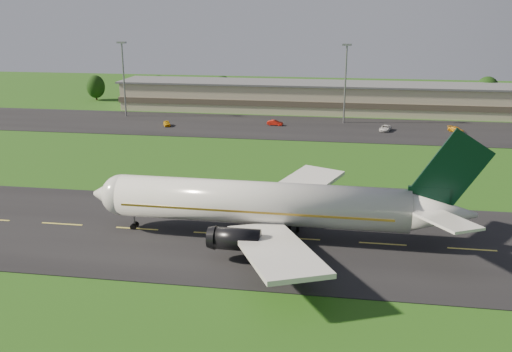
# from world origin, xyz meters

# --- Properties ---
(ground) EXTENTS (360.00, 360.00, 0.00)m
(ground) POSITION_xyz_m (0.00, 0.00, 0.00)
(ground) COLOR #1C4310
(ground) RESTS_ON ground
(taxiway) EXTENTS (220.00, 30.00, 0.10)m
(taxiway) POSITION_xyz_m (0.00, 0.00, 0.05)
(taxiway) COLOR black
(taxiway) RESTS_ON ground
(apron) EXTENTS (260.00, 30.00, 0.10)m
(apron) POSITION_xyz_m (0.00, 72.00, 0.05)
(apron) COLOR black
(apron) RESTS_ON ground
(airliner) EXTENTS (51.25, 42.18, 15.57)m
(airliner) POSITION_xyz_m (-4.07, -0.01, 4.66)
(airliner) COLOR silver
(airliner) RESTS_ON ground
(terminal) EXTENTS (145.00, 16.00, 8.40)m
(terminal) POSITION_xyz_m (6.40, 96.18, 3.99)
(terminal) COLOR #C4B595
(terminal) RESTS_ON ground
(light_mast_west) EXTENTS (2.40, 1.20, 20.35)m
(light_mast_west) POSITION_xyz_m (-55.00, 80.00, 12.74)
(light_mast_west) COLOR gray
(light_mast_west) RESTS_ON ground
(light_mast_centre) EXTENTS (2.40, 1.20, 20.35)m
(light_mast_centre) POSITION_xyz_m (5.00, 80.00, 12.74)
(light_mast_centre) COLOR gray
(light_mast_centre) RESTS_ON ground
(tree_line) EXTENTS (200.21, 8.97, 10.44)m
(tree_line) POSITION_xyz_m (45.39, 105.94, 5.08)
(tree_line) COLOR black
(tree_line) RESTS_ON ground
(service_vehicle_a) EXTENTS (3.04, 4.21, 1.33)m
(service_vehicle_a) POSITION_xyz_m (-39.49, 68.31, 0.77)
(service_vehicle_a) COLOR #D99F0C
(service_vehicle_a) RESTS_ON apron
(service_vehicle_b) EXTENTS (4.18, 1.93, 1.33)m
(service_vehicle_b) POSITION_xyz_m (-12.34, 73.54, 0.76)
(service_vehicle_b) COLOR #AA150B
(service_vehicle_b) RESTS_ON apron
(service_vehicle_c) EXTENTS (3.43, 5.25, 1.34)m
(service_vehicle_c) POSITION_xyz_m (15.24, 71.06, 0.77)
(service_vehicle_c) COLOR silver
(service_vehicle_c) RESTS_ON apron
(service_vehicle_d) EXTENTS (4.02, 4.65, 1.28)m
(service_vehicle_d) POSITION_xyz_m (32.07, 72.22, 0.74)
(service_vehicle_d) COLOR orange
(service_vehicle_d) RESTS_ON apron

